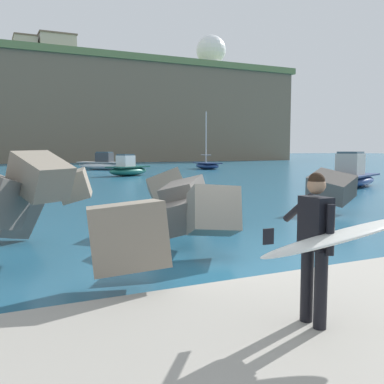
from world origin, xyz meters
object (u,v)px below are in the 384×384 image
surfer_with_board (324,238)px  station_building_central (57,51)px  boat_far_centre (102,164)px  radar_dome (211,55)px  boat_near_left (128,169)px  boat_far_left (351,176)px  boat_mid_centre (207,165)px  station_building_west (25,50)px

surfer_with_board → station_building_central: (10.96, 89.41, 20.72)m
boat_far_centre → radar_dome: bearing=49.5°
boat_near_left → radar_dome: (37.08, 54.59, 23.29)m
surfer_with_board → radar_dome: bearing=62.7°
surfer_with_board → boat_far_left: (16.76, 16.02, -0.64)m
surfer_with_board → boat_near_left: (7.84, 32.63, -0.69)m
boat_near_left → radar_dome: size_ratio=0.49×
boat_mid_centre → boat_far_centre: (-11.48, 3.39, 0.20)m
surfer_with_board → station_building_west: bearing=86.8°
surfer_with_board → radar_dome: size_ratio=0.23×
radar_dome → boat_far_centre: bearing=-130.5°
boat_mid_centre → station_building_central: station_building_central is taller
boat_far_centre → surfer_with_board: bearing=-100.9°
radar_dome → station_building_west: 39.99m
radar_dome → station_building_west: size_ratio=1.71×
boat_far_centre → boat_mid_centre: bearing=-16.5°
surfer_with_board → station_building_central: size_ratio=0.29×
boat_near_left → surfer_with_board: bearing=-103.5°
boat_near_left → station_building_central: size_ratio=0.62×
boat_far_left → boat_near_left: bearing=118.2°
boat_near_left → boat_far_left: size_ratio=0.77×
boat_mid_centre → radar_dome: (24.87, 45.94, 23.45)m
boat_far_left → surfer_with_board: bearing=-136.3°
surfer_with_board → boat_mid_centre: boat_mid_centre is taller
boat_far_centre → station_building_west: bearing=94.5°
station_building_west → radar_dome: bearing=-3.5°
station_building_central → boat_near_left: bearing=-93.1°
boat_near_left → station_building_west: 60.82m
boat_far_left → station_building_west: 77.44m
boat_near_left → radar_dome: 69.98m
boat_far_centre → station_building_central: 49.64m
boat_near_left → boat_far_left: boat_far_left is taller
surfer_with_board → boat_mid_centre: (20.05, 41.28, -0.84)m
boat_mid_centre → boat_far_left: size_ratio=1.14×
boat_far_centre → station_building_west: station_building_west is taller
boat_mid_centre → station_building_central: (-9.09, 48.14, 21.56)m
boat_far_left → station_building_west: station_building_west is taller
boat_far_centre → boat_near_left: bearing=-93.5°
surfer_with_board → station_building_central: 92.43m
surfer_with_board → boat_near_left: bearing=76.5°
boat_far_centre → station_building_central: size_ratio=0.78×
surfer_with_board → station_building_west: 92.06m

